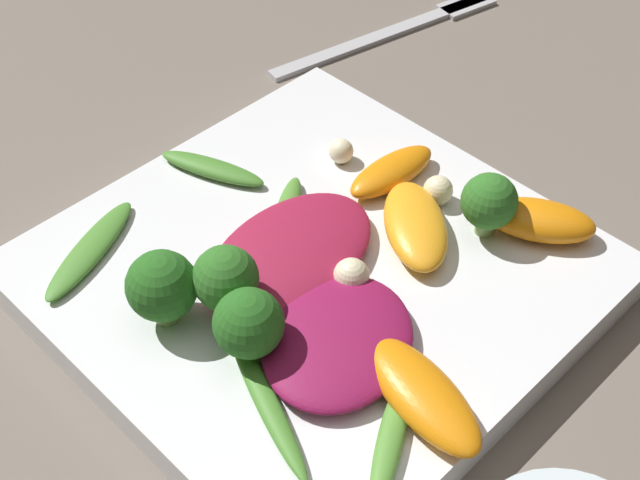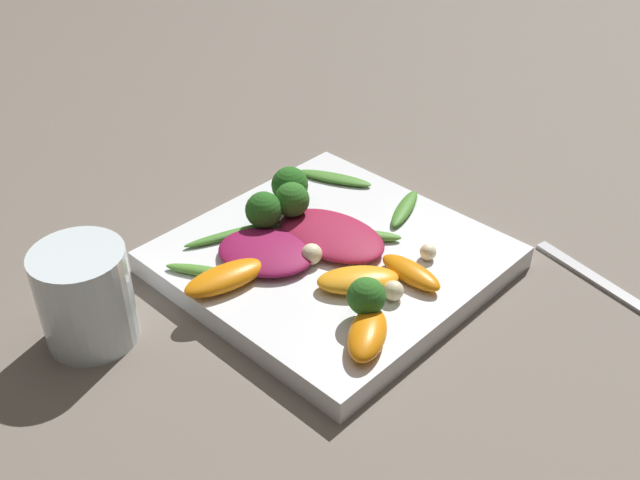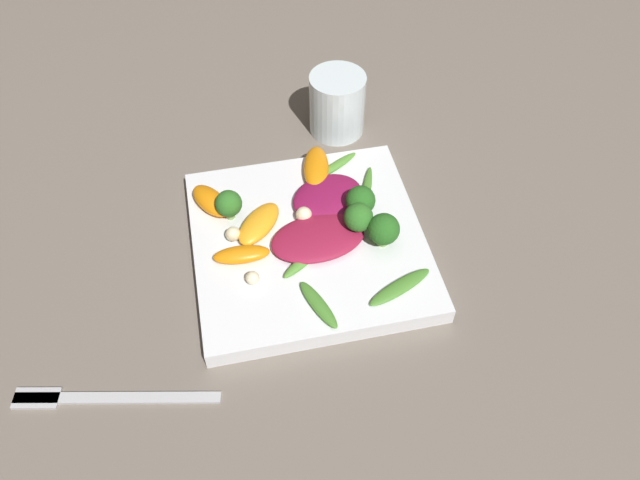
{
  "view_description": "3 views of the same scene",
  "coord_description": "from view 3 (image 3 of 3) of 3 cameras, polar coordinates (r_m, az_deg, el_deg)",
  "views": [
    {
      "loc": [
        -0.22,
        -0.23,
        0.35
      ],
      "look_at": [
        0.01,
        0.0,
        0.03
      ],
      "focal_mm": 50.0,
      "sensor_mm": 36.0,
      "label": 1
    },
    {
      "loc": [
        0.36,
        -0.39,
        0.41
      ],
      "look_at": [
        -0.0,
        -0.01,
        0.04
      ],
      "focal_mm": 42.0,
      "sensor_mm": 36.0,
      "label": 2
    },
    {
      "loc": [
        0.08,
        0.43,
        0.55
      ],
      "look_at": [
        -0.01,
        0.02,
        0.04
      ],
      "focal_mm": 35.0,
      "sensor_mm": 36.0,
      "label": 3
    }
  ],
  "objects": [
    {
      "name": "orange_segment_1",
      "position": [
        0.69,
        -5.6,
        1.49
      ],
      "size": [
        0.07,
        0.07,
        0.02
      ],
      "color": "orange",
      "rests_on": "plate"
    },
    {
      "name": "fork",
      "position": [
        0.64,
        -20.03,
        -13.36
      ],
      "size": [
        0.19,
        0.05,
        0.01
      ],
      "color": "#B2B2B7",
      "rests_on": "ground_plane"
    },
    {
      "name": "orange_segment_0",
      "position": [
        0.66,
        -7.18,
        -1.33
      ],
      "size": [
        0.06,
        0.03,
        0.01
      ],
      "color": "orange",
      "rests_on": "plate"
    },
    {
      "name": "broccoli_floret_1",
      "position": [
        0.69,
        3.72,
        3.57
      ],
      "size": [
        0.03,
        0.03,
        0.04
      ],
      "color": "#7A9E51",
      "rests_on": "plate"
    },
    {
      "name": "plate",
      "position": [
        0.69,
        -1.06,
        -0.28
      ],
      "size": [
        0.25,
        0.25,
        0.02
      ],
      "color": "white",
      "rests_on": "ground_plane"
    },
    {
      "name": "arugula_sprig_4",
      "position": [
        0.72,
        4.22,
        4.14
      ],
      "size": [
        0.04,
        0.09,
        0.01
      ],
      "color": "#47842D",
      "rests_on": "plate"
    },
    {
      "name": "macadamia_nut_0",
      "position": [
        0.69,
        -1.21,
        2.37
      ],
      "size": [
        0.02,
        0.02,
        0.02
      ],
      "color": "beige",
      "rests_on": "plate"
    },
    {
      "name": "radicchio_leaf_0",
      "position": [
        0.71,
        0.73,
        3.93
      ],
      "size": [
        0.1,
        0.1,
        0.01
      ],
      "color": "maroon",
      "rests_on": "plate"
    },
    {
      "name": "arugula_sprig_1",
      "position": [
        0.64,
        7.33,
        -4.27
      ],
      "size": [
        0.08,
        0.05,
        0.01
      ],
      "color": "#47842D",
      "rests_on": "plate"
    },
    {
      "name": "broccoli_floret_0",
      "position": [
        0.67,
        3.54,
        2.04
      ],
      "size": [
        0.03,
        0.03,
        0.04
      ],
      "color": "#84AD5B",
      "rests_on": "plate"
    },
    {
      "name": "macadamia_nut_2",
      "position": [
        0.68,
        -7.96,
        0.54
      ],
      "size": [
        0.02,
        0.02,
        0.02
      ],
      "color": "beige",
      "rests_on": "plate"
    },
    {
      "name": "broccoli_floret_2",
      "position": [
        0.66,
        5.84,
        0.95
      ],
      "size": [
        0.03,
        0.03,
        0.04
      ],
      "color": "#84AD5B",
      "rests_on": "plate"
    },
    {
      "name": "drinking_glass",
      "position": [
        0.82,
        1.58,
        12.33
      ],
      "size": [
        0.07,
        0.07,
        0.08
      ],
      "color": "silver",
      "rests_on": "ground_plane"
    },
    {
      "name": "ground_plane",
      "position": [
        0.7,
        -1.05,
        -0.82
      ],
      "size": [
        2.4,
        2.4,
        0.0
      ],
      "primitive_type": "plane",
      "color": "#6B6056"
    },
    {
      "name": "orange_segment_2",
      "position": [
        0.72,
        -9.94,
        3.54
      ],
      "size": [
        0.05,
        0.06,
        0.02
      ],
      "color": "orange",
      "rests_on": "plate"
    },
    {
      "name": "arugula_sprig_3",
      "position": [
        0.66,
        -1.46,
        -1.86
      ],
      "size": [
        0.06,
        0.05,
        0.01
      ],
      "color": "#518E33",
      "rests_on": "plate"
    },
    {
      "name": "radicchio_leaf_1",
      "position": [
        0.67,
        -0.16,
        0.22
      ],
      "size": [
        0.11,
        0.08,
        0.01
      ],
      "color": "maroon",
      "rests_on": "plate"
    },
    {
      "name": "arugula_sprig_0",
      "position": [
        0.62,
        -0.14,
        -5.93
      ],
      "size": [
        0.04,
        0.07,
        0.01
      ],
      "color": "#47842D",
      "rests_on": "plate"
    },
    {
      "name": "orange_segment_3",
      "position": [
        0.74,
        -0.34,
        6.59
      ],
      "size": [
        0.04,
        0.08,
        0.02
      ],
      "color": "orange",
      "rests_on": "plate"
    },
    {
      "name": "macadamia_nut_1",
      "position": [
        0.64,
        -6.19,
        -3.47
      ],
      "size": [
        0.01,
        0.01,
        0.01
      ],
      "color": "beige",
      "rests_on": "plate"
    },
    {
      "name": "arugula_sprig_2",
      "position": [
        0.75,
        1.41,
        6.78
      ],
      "size": [
        0.06,
        0.04,
        0.01
      ],
      "color": "#518E33",
      "rests_on": "plate"
    },
    {
      "name": "broccoli_floret_3",
      "position": [
        0.69,
        -8.34,
        3.28
      ],
      "size": [
        0.03,
        0.03,
        0.04
      ],
      "color": "#7A9E51",
      "rests_on": "plate"
    }
  ]
}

